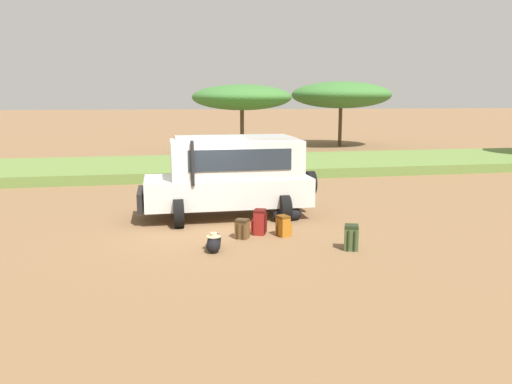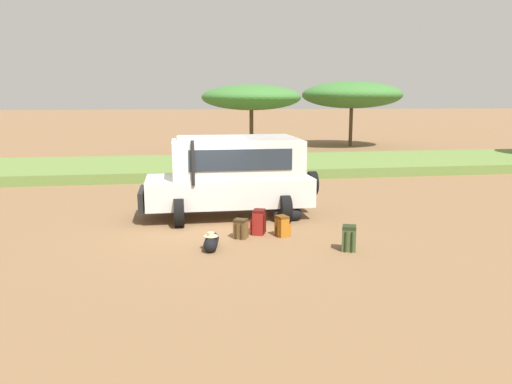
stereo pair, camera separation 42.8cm
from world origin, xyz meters
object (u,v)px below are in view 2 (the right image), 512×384
object	(u,v)px
backpack_outermost	(282,226)
safari_vehicle	(233,175)
backpack_near_rear_wheel	(241,229)
backpack_beside_front_wheel	(349,238)
acacia_tree_left_mid	(352,95)
backpack_cluster_center	(258,222)
duffel_bag_soft_canvas	(288,215)
acacia_tree_far_left	(251,97)
duffel_bag_low_black_case	(211,242)

from	to	relation	value
backpack_outermost	safari_vehicle	bearing A→B (deg)	112.96
backpack_near_rear_wheel	backpack_outermost	size ratio (longest dim) A/B	0.92
safari_vehicle	backpack_beside_front_wheel	size ratio (longest dim) A/B	8.78
backpack_beside_front_wheel	backpack_outermost	world-z (taller)	backpack_beside_front_wheel
safari_vehicle	backpack_near_rear_wheel	xyz separation A→B (m)	(-0.07, -2.40, -1.05)
acacia_tree_left_mid	backpack_near_rear_wheel	bearing A→B (deg)	-115.84
backpack_cluster_center	duffel_bag_soft_canvas	size ratio (longest dim) A/B	0.74
backpack_near_rear_wheel	acacia_tree_far_left	size ratio (longest dim) A/B	0.08
safari_vehicle	acacia_tree_far_left	world-z (taller)	acacia_tree_far_left
safari_vehicle	acacia_tree_left_mid	bearing A→B (deg)	61.85
safari_vehicle	backpack_outermost	bearing A→B (deg)	-67.04
backpack_outermost	acacia_tree_left_mid	bearing A→B (deg)	66.32
backpack_cluster_center	acacia_tree_left_mid	size ratio (longest dim) A/B	0.09
backpack_beside_front_wheel	acacia_tree_far_left	distance (m)	22.13
backpack_beside_front_wheel	backpack_near_rear_wheel	distance (m)	2.80
backpack_near_rear_wheel	acacia_tree_left_mid	size ratio (longest dim) A/B	0.07
duffel_bag_low_black_case	acacia_tree_far_left	bearing A→B (deg)	78.67
safari_vehicle	backpack_beside_front_wheel	world-z (taller)	safari_vehicle
duffel_bag_low_black_case	acacia_tree_far_left	distance (m)	21.87
backpack_near_rear_wheel	duffel_bag_low_black_case	size ratio (longest dim) A/B	0.54
safari_vehicle	backpack_near_rear_wheel	distance (m)	2.62
backpack_cluster_center	duffel_bag_low_black_case	distance (m)	1.74
backpack_near_rear_wheel	duffel_bag_soft_canvas	world-z (taller)	backpack_near_rear_wheel
backpack_cluster_center	acacia_tree_left_mid	distance (m)	26.17
backpack_beside_front_wheel	backpack_outermost	bearing A→B (deg)	131.01
backpack_beside_front_wheel	duffel_bag_soft_canvas	world-z (taller)	backpack_beside_front_wheel
duffel_bag_low_black_case	duffel_bag_soft_canvas	size ratio (longest dim) A/B	1.04
backpack_near_rear_wheel	backpack_beside_front_wheel	bearing A→B (deg)	-31.97
acacia_tree_far_left	acacia_tree_left_mid	size ratio (longest dim) A/B	0.87
backpack_cluster_center	backpack_outermost	world-z (taller)	backpack_cluster_center
safari_vehicle	duffel_bag_soft_canvas	xyz separation A→B (m)	(1.53, -0.82, -1.10)
backpack_near_rear_wheel	backpack_outermost	bearing A→B (deg)	-0.09
duffel_bag_low_black_case	acacia_tree_far_left	world-z (taller)	acacia_tree_far_left
backpack_near_rear_wheel	duffel_bag_soft_canvas	distance (m)	2.25
acacia_tree_far_left	acacia_tree_left_mid	xyz separation A→B (m)	(8.10, 3.41, 0.19)
backpack_outermost	acacia_tree_far_left	bearing A→B (deg)	83.47
backpack_cluster_center	duffel_bag_low_black_case	size ratio (longest dim) A/B	0.71
backpack_near_rear_wheel	acacia_tree_left_mid	xyz separation A→B (m)	(11.52, 23.79, 3.57)
backpack_outermost	backpack_beside_front_wheel	bearing A→B (deg)	-48.99
backpack_near_rear_wheel	acacia_tree_far_left	xyz separation A→B (m)	(3.42, 20.37, 3.38)
safari_vehicle	backpack_beside_front_wheel	distance (m)	4.62
backpack_cluster_center	backpack_outermost	distance (m)	0.66
backpack_outermost	backpack_cluster_center	bearing A→B (deg)	152.24
backpack_beside_front_wheel	duffel_bag_low_black_case	xyz separation A→B (m)	(-3.20, 0.68, -0.13)
safari_vehicle	duffel_bag_soft_canvas	distance (m)	2.05
backpack_cluster_center	acacia_tree_left_mid	world-z (taller)	acacia_tree_left_mid
backpack_cluster_center	acacia_tree_far_left	world-z (taller)	acacia_tree_far_left
backpack_outermost	duffel_bag_soft_canvas	bearing A→B (deg)	72.18
safari_vehicle	duffel_bag_soft_canvas	size ratio (longest dim) A/B	5.95
duffel_bag_low_black_case	duffel_bag_soft_canvas	xyz separation A→B (m)	(2.42, 2.39, 0.02)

